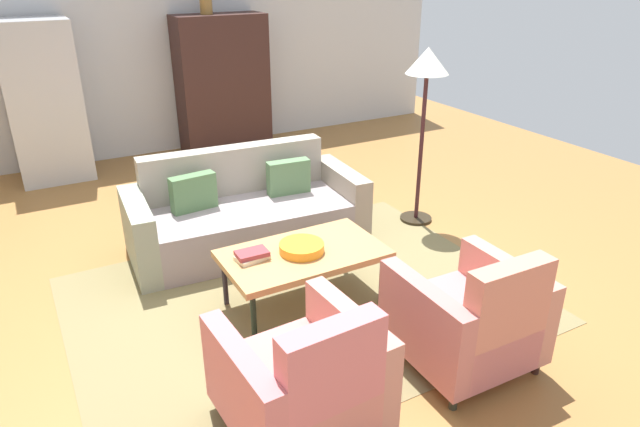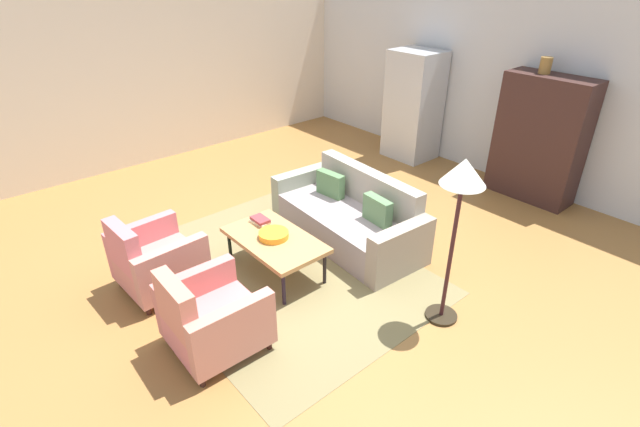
# 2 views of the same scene
# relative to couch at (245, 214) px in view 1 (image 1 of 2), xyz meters

# --- Properties ---
(ground_plane) EXTENTS (10.39, 10.39, 0.00)m
(ground_plane) POSITION_rel_couch_xyz_m (0.11, -0.79, -0.29)
(ground_plane) COLOR olive
(wall_back) EXTENTS (8.66, 0.12, 2.80)m
(wall_back) POSITION_rel_couch_xyz_m (0.11, 3.22, 1.11)
(wall_back) COLOR silver
(wall_back) RESTS_ON ground
(area_rug) EXTENTS (3.40, 2.60, 0.01)m
(area_rug) POSITION_rel_couch_xyz_m (-0.01, -1.14, -0.28)
(area_rug) COLOR olive
(area_rug) RESTS_ON ground
(couch) EXTENTS (2.15, 1.04, 0.86)m
(couch) POSITION_rel_couch_xyz_m (0.00, 0.00, 0.00)
(couch) COLOR gray
(couch) RESTS_ON ground
(coffee_table) EXTENTS (1.20, 0.70, 0.46)m
(coffee_table) POSITION_rel_couch_xyz_m (-0.01, -1.19, 0.13)
(coffee_table) COLOR black
(coffee_table) RESTS_ON ground
(armchair_left) EXTENTS (0.84, 0.84, 0.88)m
(armchair_left) POSITION_rel_couch_xyz_m (-0.60, -2.35, 0.06)
(armchair_left) COLOR black
(armchair_left) RESTS_ON ground
(armchair_right) EXTENTS (0.82, 0.82, 0.88)m
(armchair_right) POSITION_rel_couch_xyz_m (0.59, -2.35, 0.06)
(armchair_right) COLOR #322214
(armchair_right) RESTS_ON ground
(fruit_bowl) EXTENTS (0.34, 0.34, 0.07)m
(fruit_bowl) POSITION_rel_couch_xyz_m (-0.02, -1.19, 0.20)
(fruit_bowl) COLOR orange
(fruit_bowl) RESTS_ON coffee_table
(book_stack) EXTENTS (0.25, 0.18, 0.07)m
(book_stack) POSITION_rel_couch_xyz_m (-0.39, -1.12, 0.20)
(book_stack) COLOR beige
(book_stack) RESTS_ON coffee_table
(cabinet) EXTENTS (1.20, 0.51, 1.80)m
(cabinet) POSITION_rel_couch_xyz_m (0.88, 2.88, 0.61)
(cabinet) COLOR #38201D
(cabinet) RESTS_ON ground
(vase_tall) EXTENTS (0.16, 0.16, 0.22)m
(vase_tall) POSITION_rel_couch_xyz_m (0.73, 2.87, 1.62)
(vase_tall) COLOR olive
(vase_tall) RESTS_ON cabinet
(refrigerator) EXTENTS (0.80, 0.73, 1.85)m
(refrigerator) POSITION_rel_couch_xyz_m (-1.35, 2.77, 0.64)
(refrigerator) COLOR #B7BABF
(refrigerator) RESTS_ON ground
(floor_lamp) EXTENTS (0.40, 0.40, 1.72)m
(floor_lamp) POSITION_rel_couch_xyz_m (1.71, -0.38, 1.16)
(floor_lamp) COLOR black
(floor_lamp) RESTS_ON ground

